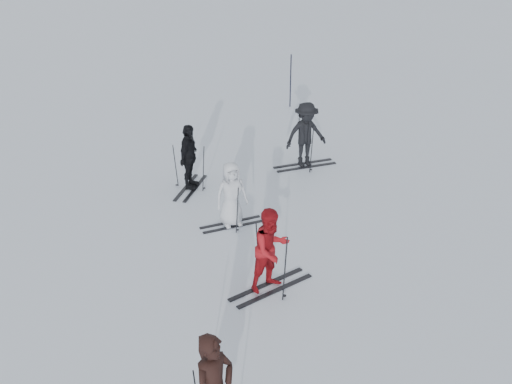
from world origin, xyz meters
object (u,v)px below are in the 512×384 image
skier_uphill_left (189,158)px  skier_grey (231,195)px  skier_red (271,251)px  piste_marker (291,81)px  skier_uphill_far (306,135)px

skier_uphill_left → skier_grey: bearing=-135.0°
skier_red → piste_marker: 11.10m
skier_uphill_far → skier_red: bearing=-120.3°
skier_red → piste_marker: bearing=48.0°
skier_uphill_left → piste_marker: 7.19m
skier_grey → skier_uphill_far: skier_uphill_far is taller
skier_grey → skier_uphill_far: size_ratio=0.85×
skier_grey → piste_marker: piste_marker is taller
skier_grey → piste_marker: size_ratio=0.83×
skier_grey → skier_red: bearing=-95.0°
skier_uphill_left → piste_marker: bearing=-9.0°
skier_grey → piste_marker: bearing=55.1°
skier_red → skier_uphill_left: same height
skier_red → piste_marker: (-4.90, 9.96, 0.07)m
skier_uphill_far → piste_marker: 5.15m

